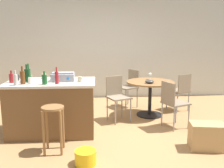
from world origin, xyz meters
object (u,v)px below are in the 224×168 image
(bottle_0, at_px, (57,77))
(cup_4, at_px, (31,81))
(bottle_6, at_px, (16,80))
(bottle_5, at_px, (27,75))
(kitchen_island, at_px, (52,107))
(serving_bowl, at_px, (150,81))
(cup_3, at_px, (28,77))
(bottle_3, at_px, (29,75))
(wine_glass, at_px, (150,75))
(wooden_stool, at_px, (53,120))
(bottle_1, at_px, (44,79))
(bottle_4, at_px, (23,77))
(folding_chair_far, at_px, (129,85))
(dining_table, at_px, (150,89))
(toolbox, at_px, (63,77))
(cardboard_box, at_px, (207,136))
(folding_chair_left, at_px, (117,94))
(plastic_bucket, at_px, (86,157))
(folding_chair_near, at_px, (180,89))
(folding_chair_right, at_px, (173,101))
(cup_1, at_px, (17,77))
(cup_0, at_px, (44,76))
(cup_2, at_px, (80,79))
(bottle_2, at_px, (11,78))

(bottle_0, xyz_separation_m, cup_4, (-0.42, 0.02, -0.05))
(bottle_6, bearing_deg, bottle_5, 73.85)
(bottle_0, height_order, bottle_5, bottle_5)
(kitchen_island, relative_size, serving_bowl, 8.25)
(kitchen_island, xyz_separation_m, cup_3, (-0.42, 0.16, 0.51))
(bottle_3, height_order, wine_glass, bottle_3)
(wooden_stool, height_order, bottle_1, bottle_1)
(bottle_5, distance_m, cup_4, 0.26)
(bottle_4, height_order, wine_glass, bottle_4)
(folding_chair_far, bearing_deg, dining_table, -63.47)
(toolbox, relative_size, serving_bowl, 2.13)
(cardboard_box, bearing_deg, folding_chair_left, 131.22)
(dining_table, bearing_deg, plastic_bucket, -122.97)
(folding_chair_near, relative_size, bottle_1, 4.00)
(folding_chair_far, distance_m, wine_glass, 0.67)
(dining_table, xyz_separation_m, bottle_1, (-1.95, -1.09, 0.43))
(kitchen_island, height_order, folding_chair_right, kitchen_island)
(plastic_bucket, bearing_deg, cup_1, 133.51)
(cup_0, xyz_separation_m, plastic_bucket, (0.78, -1.43, -0.86))
(toolbox, height_order, cup_2, toolbox)
(cup_3, xyz_separation_m, wine_glass, (2.35, 0.91, -0.12))
(folding_chair_near, bearing_deg, dining_table, -159.77)
(bottle_5, relative_size, bottle_6, 1.25)
(bottle_3, relative_size, bottle_6, 1.34)
(folding_chair_near, distance_m, toolbox, 2.71)
(bottle_1, height_order, serving_bowl, bottle_1)
(plastic_bucket, bearing_deg, wine_glass, 59.18)
(wine_glass, distance_m, cardboard_box, 2.05)
(cup_0, bearing_deg, folding_chair_left, 12.86)
(serving_bowl, bearing_deg, dining_table, 72.68)
(kitchen_island, bearing_deg, bottle_5, 179.99)
(bottle_0, height_order, bottle_1, bottle_0)
(bottle_2, bearing_deg, cup_0, 38.38)
(bottle_5, relative_size, cup_0, 2.58)
(bottle_3, height_order, plastic_bucket, bottle_3)
(folding_chair_right, xyz_separation_m, cup_1, (-2.74, 0.05, 0.45))
(dining_table, height_order, folding_chair_near, folding_chair_near)
(kitchen_island, height_order, folding_chair_near, kitchen_island)
(toolbox, bearing_deg, folding_chair_right, 1.22)
(folding_chair_far, relative_size, bottle_2, 4.36)
(kitchen_island, distance_m, bottle_6, 0.79)
(folding_chair_near, height_order, cup_1, cup_1)
(toolbox, bearing_deg, bottle_1, -131.34)
(folding_chair_left, distance_m, bottle_0, 1.42)
(folding_chair_near, distance_m, cup_4, 3.24)
(folding_chair_right, height_order, cardboard_box, folding_chair_right)
(wine_glass, height_order, plastic_bucket, wine_glass)
(cup_2, bearing_deg, folding_chair_far, 56.82)
(folding_chair_near, relative_size, bottle_4, 2.94)
(folding_chair_right, height_order, cup_2, cup_2)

